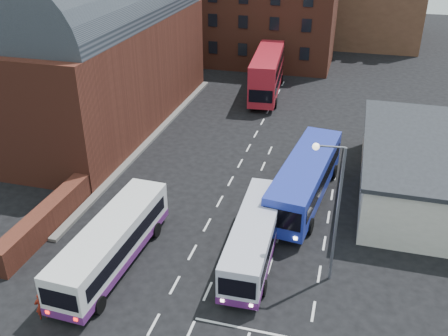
% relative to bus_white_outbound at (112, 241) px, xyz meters
% --- Properties ---
extents(ground, '(180.00, 180.00, 0.00)m').
position_rel_bus_white_outbound_xyz_m(ground, '(4.22, -0.02, -1.75)').
color(ground, black).
extents(railway_station, '(12.00, 28.00, 16.00)m').
position_rel_bus_white_outbound_xyz_m(railway_station, '(-11.28, 20.98, 5.88)').
color(railway_station, '#602B1E').
rests_on(railway_station, ground).
extents(forecourt_wall, '(1.20, 10.00, 1.80)m').
position_rel_bus_white_outbound_xyz_m(forecourt_wall, '(-5.98, 1.98, -0.85)').
color(forecourt_wall, '#602B1E').
rests_on(forecourt_wall, ground).
extents(cream_building, '(10.40, 16.40, 4.25)m').
position_rel_bus_white_outbound_xyz_m(cream_building, '(19.22, 13.98, 0.40)').
color(cream_building, beige).
rests_on(cream_building, ground).
extents(brick_terrace, '(22.00, 10.00, 11.00)m').
position_rel_bus_white_outbound_xyz_m(brick_terrace, '(-1.78, 45.98, 3.75)').
color(brick_terrace, brown).
rests_on(brick_terrace, ground).
extents(bus_white_outbound, '(3.07, 10.97, 2.97)m').
position_rel_bus_white_outbound_xyz_m(bus_white_outbound, '(0.00, 0.00, 0.00)').
color(bus_white_outbound, silver).
rests_on(bus_white_outbound, ground).
extents(bus_white_inbound, '(2.79, 10.23, 2.77)m').
position_rel_bus_white_outbound_xyz_m(bus_white_inbound, '(8.09, 3.00, -0.11)').
color(bus_white_inbound, silver).
rests_on(bus_white_inbound, ground).
extents(bus_blue, '(4.22, 12.54, 3.35)m').
position_rel_bus_white_outbound_xyz_m(bus_blue, '(10.22, 10.54, 0.23)').
color(bus_blue, '#1F2FA4').
rests_on(bus_blue, ground).
extents(bus_red_double, '(3.93, 12.57, 4.95)m').
position_rel_bus_white_outbound_xyz_m(bus_red_double, '(3.04, 32.80, 0.88)').
color(bus_red_double, '#A71A26').
rests_on(bus_red_double, ground).
extents(street_lamp, '(1.77, 0.43, 8.68)m').
position_rel_bus_white_outbound_xyz_m(street_lamp, '(12.52, 2.14, 3.49)').
color(street_lamp, slate).
rests_on(street_lamp, ground).
extents(pedestrian_red, '(0.72, 0.70, 1.66)m').
position_rel_bus_white_outbound_xyz_m(pedestrian_red, '(-1.64, -5.11, -0.92)').
color(pedestrian_red, maroon).
rests_on(pedestrian_red, ground).
extents(pedestrian_beige, '(0.77, 0.67, 1.36)m').
position_rel_bus_white_outbound_xyz_m(pedestrian_beige, '(-2.56, -1.67, -1.07)').
color(pedestrian_beige, '#C6B295').
rests_on(pedestrian_beige, ground).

